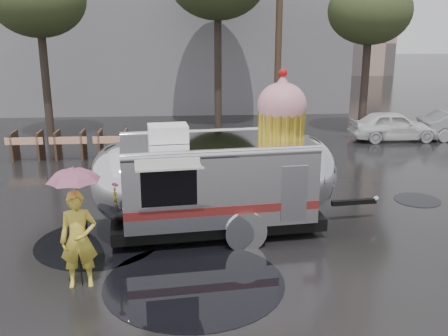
{
  "coord_description": "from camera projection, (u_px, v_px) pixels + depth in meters",
  "views": [
    {
      "loc": [
        -1.35,
        -8.43,
        4.95
      ],
      "look_at": [
        -0.55,
        3.13,
        1.55
      ],
      "focal_mm": 42.0,
      "sensor_mm": 36.0,
      "label": 1
    }
  ],
  "objects": [
    {
      "name": "ground",
      "position": [
        266.0,
        297.0,
        9.56
      ],
      "size": [
        120.0,
        120.0,
        0.0
      ],
      "primitive_type": "plane",
      "color": "black",
      "rests_on": "ground"
    },
    {
      "name": "puddles",
      "position": [
        253.0,
        261.0,
        10.92
      ],
      "size": [
        12.85,
        6.61,
        0.01
      ],
      "color": "black",
      "rests_on": "ground"
    },
    {
      "name": "utility_pole",
      "position": [
        279.0,
        23.0,
        21.82
      ],
      "size": [
        1.6,
        0.28,
        9.0
      ],
      "color": "#473323",
      "rests_on": "ground"
    },
    {
      "name": "tree_left",
      "position": [
        38.0,
        0.0,
        20.0
      ],
      "size": [
        3.64,
        3.64,
        6.95
      ],
      "color": "#382D26",
      "rests_on": "ground"
    },
    {
      "name": "tree_right",
      "position": [
        370.0,
        12.0,
        20.97
      ],
      "size": [
        3.36,
        3.36,
        6.42
      ],
      "color": "#382D26",
      "rests_on": "ground"
    },
    {
      "name": "barricade_row",
      "position": [
        71.0,
        144.0,
        18.58
      ],
      "size": [
        4.3,
        0.8,
        1.0
      ],
      "color": "#473323",
      "rests_on": "ground"
    },
    {
      "name": "airstream_trailer",
      "position": [
        219.0,
        176.0,
        12.13
      ],
      "size": [
        7.16,
        3.23,
        3.87
      ],
      "rotation": [
        0.0,
        0.0,
        0.12
      ],
      "color": "silver",
      "rests_on": "ground"
    },
    {
      "name": "person_left",
      "position": [
        79.0,
        240.0,
        9.71
      ],
      "size": [
        0.72,
        0.52,
        1.87
      ],
      "primitive_type": "imported",
      "rotation": [
        0.0,
        0.0,
        0.11
      ],
      "color": "gold",
      "rests_on": "ground"
    },
    {
      "name": "umbrella_pink",
      "position": [
        74.0,
        188.0,
        9.43
      ],
      "size": [
        1.18,
        1.18,
        2.35
      ],
      "color": "pink",
      "rests_on": "ground"
    }
  ]
}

